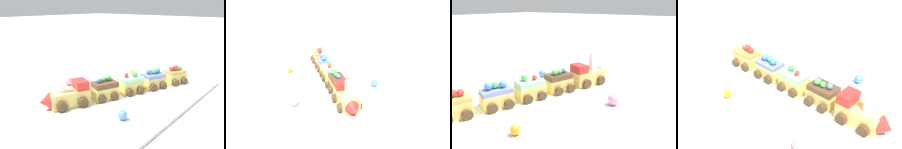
# 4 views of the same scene
# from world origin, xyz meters

# --- Properties ---
(ground_plane) EXTENTS (10.00, 10.00, 0.00)m
(ground_plane) POSITION_xyz_m (0.00, 0.00, 0.00)
(ground_plane) COLOR beige
(display_board) EXTENTS (0.64, 0.42, 0.01)m
(display_board) POSITION_xyz_m (0.00, 0.00, 0.01)
(display_board) COLOR silver
(display_board) RESTS_ON ground_plane
(cake_train_locomotive) EXTENTS (0.14, 0.10, 0.10)m
(cake_train_locomotive) POSITION_xyz_m (0.18, -0.04, 0.04)
(cake_train_locomotive) COLOR #EACC66
(cake_train_locomotive) RESTS_ON display_board
(cake_car_chocolate) EXTENTS (0.09, 0.09, 0.07)m
(cake_car_chocolate) POSITION_xyz_m (0.07, -0.00, 0.04)
(cake_car_chocolate) COLOR #EACC66
(cake_car_chocolate) RESTS_ON display_board
(cake_car_mint) EXTENTS (0.09, 0.09, 0.07)m
(cake_car_mint) POSITION_xyz_m (-0.02, 0.03, 0.04)
(cake_car_mint) COLOR #EACC66
(cake_car_mint) RESTS_ON display_board
(cake_car_blueberry) EXTENTS (0.09, 0.09, 0.07)m
(cake_car_blueberry) POSITION_xyz_m (-0.11, 0.06, 0.04)
(cake_car_blueberry) COLOR #EACC66
(cake_car_blueberry) RESTS_ON display_board
(cake_car_caramel) EXTENTS (0.09, 0.09, 0.07)m
(cake_car_caramel) POSITION_xyz_m (-0.20, 0.09, 0.04)
(cake_car_caramel) COLOR #EACC66
(cake_car_caramel) RESTS_ON display_board
(gumball_blue) EXTENTS (0.03, 0.03, 0.03)m
(gumball_blue) POSITION_xyz_m (0.13, 0.12, 0.02)
(gumball_blue) COLOR #4C84E0
(gumball_blue) RESTS_ON display_board
(gumball_pink) EXTENTS (0.03, 0.03, 0.03)m
(gumball_pink) POSITION_xyz_m (0.07, -0.17, 0.03)
(gumball_pink) COLOR pink
(gumball_pink) RESTS_ON display_board
(gumball_orange) EXTENTS (0.02, 0.02, 0.02)m
(gumball_orange) POSITION_xyz_m (-0.17, -0.07, 0.02)
(gumball_orange) COLOR orange
(gumball_orange) RESTS_ON display_board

